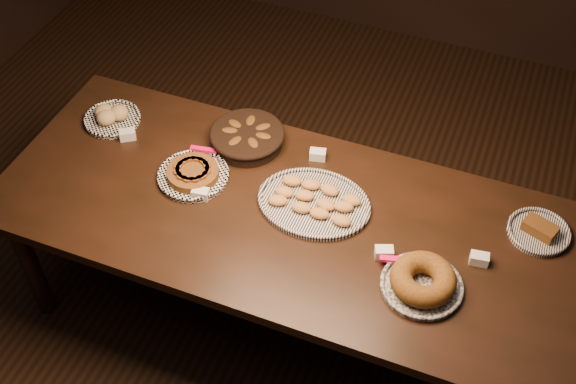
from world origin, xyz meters
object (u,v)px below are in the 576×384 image
at_px(madeleine_platter, 314,202).
at_px(bundt_cake_plate, 422,281).
at_px(apple_tart_plate, 193,174).
at_px(buffet_table, 282,224).

relative_size(madeleine_platter, bundt_cake_plate, 1.37).
bearing_deg(bundt_cake_plate, apple_tart_plate, -168.14).
xyz_separation_m(buffet_table, bundt_cake_plate, (0.62, -0.16, 0.11)).
bearing_deg(apple_tart_plate, buffet_table, 15.74).
height_order(apple_tart_plate, madeleine_platter, apple_tart_plate).
relative_size(apple_tart_plate, bundt_cake_plate, 1.01).
relative_size(buffet_table, apple_tart_plate, 6.92).
xyz_separation_m(apple_tart_plate, bundt_cake_plate, (1.04, -0.20, 0.02)).
height_order(buffet_table, bundt_cake_plate, bundt_cake_plate).
bearing_deg(apple_tart_plate, bundt_cake_plate, 10.47).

